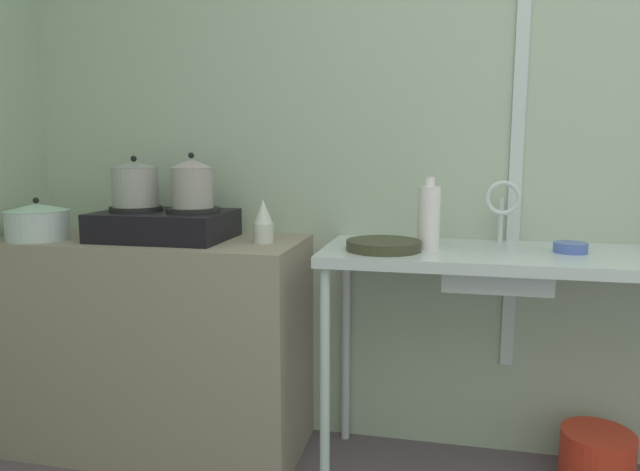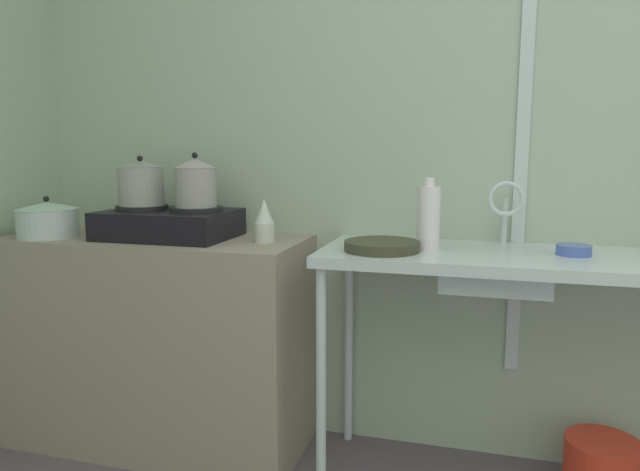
{
  "view_description": "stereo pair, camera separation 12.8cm",
  "coord_description": "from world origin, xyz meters",
  "px_view_note": "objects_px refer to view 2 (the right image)",
  "views": [
    {
      "loc": [
        -0.43,
        -0.55,
        1.26
      ],
      "look_at": [
        -0.89,
        1.57,
        0.94
      ],
      "focal_mm": 31.99,
      "sensor_mm": 36.0,
      "label": 1
    },
    {
      "loc": [
        -0.31,
        -0.52,
        1.26
      ],
      "look_at": [
        -0.89,
        1.57,
        0.94
      ],
      "focal_mm": 31.99,
      "sensor_mm": 36.0,
      "label": 2
    }
  ],
  "objects_px": {
    "frying_pan": "(382,246)",
    "bottle_by_sink": "(428,217)",
    "sink_basin": "(494,269)",
    "pot_on_right_burner": "(196,183)",
    "bucket_on_floor": "(601,469)",
    "pot_beside_stove": "(48,219)",
    "stove": "(169,223)",
    "pot_on_left_burner": "(141,183)",
    "faucet": "(506,203)",
    "percolator": "(264,221)",
    "small_bowl_on_drainboard": "(574,250)"
  },
  "relations": [
    {
      "from": "frying_pan",
      "to": "bottle_by_sink",
      "type": "relative_size",
      "value": 1.03
    },
    {
      "from": "sink_basin",
      "to": "frying_pan",
      "type": "height_order",
      "value": "frying_pan"
    },
    {
      "from": "pot_on_right_burner",
      "to": "bucket_on_floor",
      "type": "distance_m",
      "value": 1.88
    },
    {
      "from": "pot_beside_stove",
      "to": "bucket_on_floor",
      "type": "distance_m",
      "value": 2.37
    },
    {
      "from": "bucket_on_floor",
      "to": "sink_basin",
      "type": "bearing_deg",
      "value": -172.6
    },
    {
      "from": "stove",
      "to": "pot_on_right_burner",
      "type": "xyz_separation_m",
      "value": [
        0.13,
        0.0,
        0.17
      ]
    },
    {
      "from": "sink_basin",
      "to": "bucket_on_floor",
      "type": "distance_m",
      "value": 0.84
    },
    {
      "from": "pot_on_left_burner",
      "to": "pot_on_right_burner",
      "type": "relative_size",
      "value": 0.94
    },
    {
      "from": "pot_on_right_burner",
      "to": "faucet",
      "type": "bearing_deg",
      "value": 7.38
    },
    {
      "from": "pot_on_left_burner",
      "to": "pot_on_right_burner",
      "type": "height_order",
      "value": "pot_on_right_burner"
    },
    {
      "from": "stove",
      "to": "pot_on_left_burner",
      "type": "height_order",
      "value": "pot_on_left_burner"
    },
    {
      "from": "percolator",
      "to": "sink_basin",
      "type": "relative_size",
      "value": 0.47
    },
    {
      "from": "percolator",
      "to": "small_bowl_on_drainboard",
      "type": "distance_m",
      "value": 1.13
    },
    {
      "from": "pot_on_right_burner",
      "to": "small_bowl_on_drainboard",
      "type": "distance_m",
      "value": 1.45
    },
    {
      "from": "percolator",
      "to": "pot_beside_stove",
      "type": "bearing_deg",
      "value": -172.77
    },
    {
      "from": "frying_pan",
      "to": "bucket_on_floor",
      "type": "height_order",
      "value": "frying_pan"
    },
    {
      "from": "pot_on_right_burner",
      "to": "pot_beside_stove",
      "type": "bearing_deg",
      "value": -168.93
    },
    {
      "from": "bucket_on_floor",
      "to": "pot_beside_stove",
      "type": "bearing_deg",
      "value": -175.48
    },
    {
      "from": "faucet",
      "to": "pot_on_left_burner",
      "type": "bearing_deg",
      "value": -173.89
    },
    {
      "from": "pot_on_left_burner",
      "to": "sink_basin",
      "type": "xyz_separation_m",
      "value": [
        1.42,
        -0.0,
        -0.28
      ]
    },
    {
      "from": "pot_beside_stove",
      "to": "percolator",
      "type": "height_order",
      "value": "same"
    },
    {
      "from": "stove",
      "to": "sink_basin",
      "type": "height_order",
      "value": "stove"
    },
    {
      "from": "stove",
      "to": "sink_basin",
      "type": "distance_m",
      "value": 1.3
    },
    {
      "from": "pot_on_left_burner",
      "to": "pot_on_right_burner",
      "type": "xyz_separation_m",
      "value": [
        0.25,
        0.0,
        0.01
      ]
    },
    {
      "from": "pot_on_right_burner",
      "to": "small_bowl_on_drainboard",
      "type": "relative_size",
      "value": 1.88
    },
    {
      "from": "pot_beside_stove",
      "to": "small_bowl_on_drainboard",
      "type": "bearing_deg",
      "value": 3.99
    },
    {
      "from": "pot_on_left_burner",
      "to": "small_bowl_on_drainboard",
      "type": "distance_m",
      "value": 1.69
    },
    {
      "from": "pot_beside_stove",
      "to": "faucet",
      "type": "height_order",
      "value": "faucet"
    },
    {
      "from": "small_bowl_on_drainboard",
      "to": "bucket_on_floor",
      "type": "bearing_deg",
      "value": 11.76
    },
    {
      "from": "pot_beside_stove",
      "to": "pot_on_right_burner",
      "type": "bearing_deg",
      "value": 11.07
    },
    {
      "from": "stove",
      "to": "sink_basin",
      "type": "relative_size",
      "value": 1.43
    },
    {
      "from": "percolator",
      "to": "sink_basin",
      "type": "xyz_separation_m",
      "value": [
        0.87,
        0.0,
        -0.14
      ]
    },
    {
      "from": "pot_beside_stove",
      "to": "percolator",
      "type": "distance_m",
      "value": 0.93
    },
    {
      "from": "pot_beside_stove",
      "to": "frying_pan",
      "type": "height_order",
      "value": "pot_beside_stove"
    },
    {
      "from": "sink_basin",
      "to": "pot_beside_stove",
      "type": "bearing_deg",
      "value": -176.14
    },
    {
      "from": "sink_basin",
      "to": "small_bowl_on_drainboard",
      "type": "height_order",
      "value": "small_bowl_on_drainboard"
    },
    {
      "from": "faucet",
      "to": "bucket_on_floor",
      "type": "xyz_separation_m",
      "value": [
        0.37,
        -0.1,
        -0.96
      ]
    },
    {
      "from": "stove",
      "to": "bottle_by_sink",
      "type": "distance_m",
      "value": 1.06
    },
    {
      "from": "stove",
      "to": "frying_pan",
      "type": "bearing_deg",
      "value": -4.81
    },
    {
      "from": "percolator",
      "to": "frying_pan",
      "type": "relative_size",
      "value": 0.63
    },
    {
      "from": "pot_on_right_burner",
      "to": "stove",
      "type": "bearing_deg",
      "value": -180.0
    },
    {
      "from": "sink_basin",
      "to": "bucket_on_floor",
      "type": "bearing_deg",
      "value": 7.4
    },
    {
      "from": "faucet",
      "to": "small_bowl_on_drainboard",
      "type": "xyz_separation_m",
      "value": [
        0.22,
        -0.13,
        -0.15
      ]
    },
    {
      "from": "frying_pan",
      "to": "small_bowl_on_drainboard",
      "type": "xyz_separation_m",
      "value": [
        0.65,
        0.1,
        -0.0
      ]
    },
    {
      "from": "pot_on_left_burner",
      "to": "bottle_by_sink",
      "type": "relative_size",
      "value": 0.78
    },
    {
      "from": "stove",
      "to": "pot_beside_stove",
      "type": "distance_m",
      "value": 0.51
    },
    {
      "from": "pot_beside_stove",
      "to": "percolator",
      "type": "relative_size",
      "value": 1.45
    },
    {
      "from": "percolator",
      "to": "frying_pan",
      "type": "height_order",
      "value": "percolator"
    },
    {
      "from": "sink_basin",
      "to": "bottle_by_sink",
      "type": "distance_m",
      "value": 0.3
    },
    {
      "from": "pot_on_left_burner",
      "to": "faucet",
      "type": "distance_m",
      "value": 1.47
    }
  ]
}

